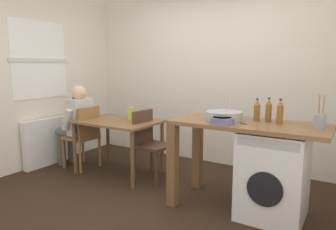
% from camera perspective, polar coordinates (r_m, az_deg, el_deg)
% --- Properties ---
extents(ground_plane, '(5.46, 5.46, 0.00)m').
position_cam_1_polar(ground_plane, '(3.54, -3.97, -15.63)').
color(ground_plane, black).
extents(wall_back, '(4.60, 0.10, 2.70)m').
position_cam_1_polar(wall_back, '(4.74, 8.39, 7.44)').
color(wall_back, silver).
rests_on(wall_back, ground_plane).
extents(wall_window_side, '(0.12, 3.80, 2.70)m').
position_cam_1_polar(wall_window_side, '(4.81, -25.56, 6.71)').
color(wall_window_side, silver).
rests_on(wall_window_side, ground_plane).
extents(radiator, '(0.10, 0.80, 0.70)m').
position_cam_1_polar(radiator, '(5.00, -21.11, -4.58)').
color(radiator, white).
rests_on(radiator, ground_plane).
extents(dining_table, '(1.10, 0.76, 0.74)m').
position_cam_1_polar(dining_table, '(4.28, -9.12, -2.27)').
color(dining_table, brown).
rests_on(dining_table, ground_plane).
extents(chair_person_seat, '(0.42, 0.42, 0.90)m').
position_cam_1_polar(chair_person_seat, '(4.61, -15.07, -3.38)').
color(chair_person_seat, olive).
rests_on(chair_person_seat, ground_plane).
extents(chair_opposite, '(0.42, 0.42, 0.90)m').
position_cam_1_polar(chair_opposite, '(4.07, -3.47, -4.73)').
color(chair_opposite, '#4C3323').
rests_on(chair_opposite, ground_plane).
extents(seated_person, '(0.51, 0.52, 1.20)m').
position_cam_1_polar(seated_person, '(4.70, -16.43, -1.17)').
color(seated_person, '#595651').
rests_on(seated_person, ground_plane).
extents(kitchen_counter, '(1.50, 0.68, 0.92)m').
position_cam_1_polar(kitchen_counter, '(3.28, 10.92, -3.71)').
color(kitchen_counter, brown).
rests_on(kitchen_counter, ground_plane).
extents(washing_machine, '(0.60, 0.61, 0.86)m').
position_cam_1_polar(washing_machine, '(3.23, 18.70, -10.31)').
color(washing_machine, white).
rests_on(washing_machine, ground_plane).
extents(sink_basin, '(0.38, 0.38, 0.09)m').
position_cam_1_polar(sink_basin, '(3.26, 10.18, -0.12)').
color(sink_basin, '#9EA0A5').
rests_on(sink_basin, kitchen_counter).
extents(tap, '(0.02, 0.02, 0.28)m').
position_cam_1_polar(tap, '(3.41, 11.34, 1.87)').
color(tap, '#B2B2B7').
rests_on(tap, kitchen_counter).
extents(bottle_tall_green, '(0.06, 0.06, 0.23)m').
position_cam_1_polar(bottle_tall_green, '(3.27, 15.97, 0.76)').
color(bottle_tall_green, brown).
rests_on(bottle_tall_green, kitchen_counter).
extents(bottle_squat_brown, '(0.06, 0.06, 0.24)m').
position_cam_1_polar(bottle_squat_brown, '(3.25, 17.94, 0.72)').
color(bottle_squat_brown, brown).
rests_on(bottle_squat_brown, kitchen_counter).
extents(bottle_clear_small, '(0.06, 0.06, 0.24)m').
position_cam_1_polar(bottle_clear_small, '(3.18, 19.83, 0.44)').
color(bottle_clear_small, brown).
rests_on(bottle_clear_small, kitchen_counter).
extents(mixing_bowl, '(0.23, 0.23, 0.06)m').
position_cam_1_polar(mixing_bowl, '(3.05, 9.89, -0.92)').
color(mixing_bowl, slate).
rests_on(mixing_bowl, kitchen_counter).
extents(utensil_crock, '(0.11, 0.11, 0.30)m').
position_cam_1_polar(utensil_crock, '(3.09, 26.08, -0.93)').
color(utensil_crock, gray).
rests_on(utensil_crock, kitchen_counter).
extents(vase, '(0.09, 0.09, 0.18)m').
position_cam_1_polar(vase, '(4.23, -6.76, 0.22)').
color(vase, '#A8C63D').
rests_on(vase, dining_table).
extents(scissors, '(0.15, 0.06, 0.01)m').
position_cam_1_polar(scissors, '(3.10, 13.12, -1.45)').
color(scissors, '#B2B2B7').
rests_on(scissors, kitchen_counter).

